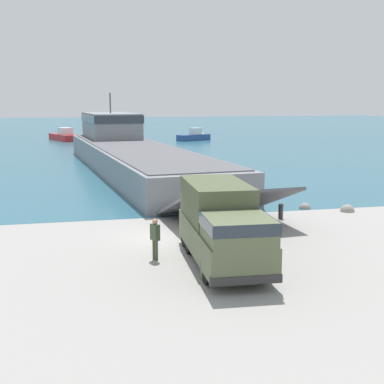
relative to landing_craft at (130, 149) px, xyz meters
name	(u,v)px	position (x,y,z in m)	size (l,w,h in m)	color
ground_plane	(163,238)	(-1.50, -28.46, -1.86)	(240.00, 240.00, 0.00)	gray
water_surface	(90,131)	(-1.50, 66.20, -1.86)	(240.00, 180.00, 0.01)	#285B70
landing_craft	(130,149)	(0.00, 0.00, 0.00)	(11.48, 46.54, 7.66)	gray
military_truck	(222,224)	(0.21, -33.20, -0.18)	(3.01, 7.73, 3.32)	#566042
soldier_on_ramp	(155,236)	(-2.49, -32.11, -0.80)	(0.40, 0.50, 1.83)	#3D4C33
moored_boat_a	(197,134)	(17.43, 43.16, -1.44)	(2.85, 6.89, 1.28)	white
moored_boat_b	(65,136)	(-6.71, 39.05, -1.14)	(5.34, 8.17, 2.17)	#B22323
moored_boat_c	(194,136)	(14.68, 34.02, -1.17)	(6.18, 4.38, 2.10)	navy
mooring_bollard	(281,210)	(5.94, -25.72, -1.36)	(0.32, 0.32, 0.93)	#333338
cargo_crate	(215,272)	(-0.72, -35.43, -1.47)	(0.80, 0.96, 0.80)	#475638
shoreline_rock_a	(347,211)	(10.77, -24.74, -1.86)	(0.89, 0.89, 0.89)	gray
shoreline_rock_b	(305,208)	(8.58, -23.30, -1.86)	(0.74, 0.74, 0.74)	gray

